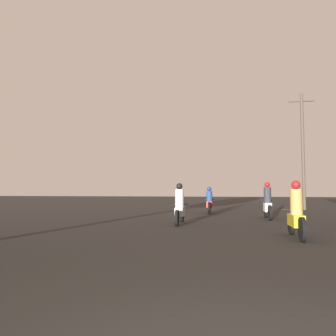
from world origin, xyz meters
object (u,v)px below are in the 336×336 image
Objects in this scene: motorcycle_red at (209,203)px; utility_pole_far at (303,149)px; motorcycle_yellow at (296,215)px; motorcycle_white at (268,204)px; motorcycle_silver at (180,207)px.

motorcycle_red is 0.26× the size of utility_pole_far.
motorcycle_yellow reaches higher than motorcycle_red.
motorcycle_white is (-0.02, 5.83, 0.05)m from motorcycle_yellow.
motorcycle_red is (-2.74, 8.97, -0.02)m from motorcycle_yellow.
motorcycle_silver is 0.98× the size of motorcycle_white.
utility_pole_far is at bearing 30.10° from motorcycle_red.
utility_pole_far reaches higher than motorcycle_yellow.
motorcycle_silver is at bearing -134.46° from motorcycle_white.
motorcycle_yellow is at bearing -40.69° from motorcycle_silver.
motorcycle_yellow is 5.83m from motorcycle_white.
motorcycle_silver is at bearing -103.08° from motorcycle_red.
motorcycle_white reaches higher than motorcycle_silver.
motorcycle_silver is at bearing -123.98° from utility_pole_far.
motorcycle_silver is 1.03× the size of motorcycle_red.
motorcycle_white is (3.59, 2.82, 0.03)m from motorcycle_silver.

